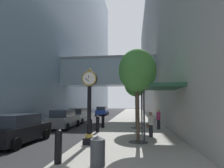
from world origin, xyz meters
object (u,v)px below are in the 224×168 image
object	(u,v)px
car_silver_far	(78,116)
car_grey_trailing	(63,119)
street_tree_mid_far	(136,84)
car_black_mid	(18,130)
bollard_fourth	(98,124)
car_blue_near	(102,111)
bollard_nearest	(58,146)
pedestrian_walking	(151,124)
trash_bin	(98,150)
bollard_fifth	(103,121)
street_tree_mid_near	(136,76)
street_tree_near	(137,71)
street_clock	(89,102)
bollard_third	(90,128)
pedestrian_by_clock	(158,119)

from	to	relation	value
car_silver_far	car_grey_trailing	bearing A→B (deg)	-88.52
street_tree_mid_far	car_black_mid	xyz separation A→B (m)	(-6.79, -13.25, -3.87)
bollard_fourth	street_tree_mid_far	world-z (taller)	street_tree_mid_far
bollard_fourth	car_blue_near	world-z (taller)	car_blue_near
car_blue_near	car_grey_trailing	distance (m)	19.41
bollard_nearest	street_tree_mid_far	size ratio (longest dim) A/B	0.20
car_black_mid	bollard_nearest	bearing A→B (deg)	-43.62
pedestrian_walking	car_silver_far	distance (m)	12.34
bollard_nearest	bollard_fourth	xyz separation A→B (m)	(0.00, 7.72, 0.00)
bollard_fourth	trash_bin	distance (m)	7.97
bollard_nearest	bollard_fifth	world-z (taller)	same
street_tree_mid_near	street_tree_mid_far	xyz separation A→B (m)	(-0.00, 6.34, -0.05)
street_tree_near	street_clock	bearing A→B (deg)	-162.72
car_blue_near	car_black_mid	size ratio (longest dim) A/B	0.99
bollard_fourth	car_grey_trailing	size ratio (longest dim) A/B	0.27
bollard_third	bollard_fourth	bearing A→B (deg)	90.00
bollard_nearest	trash_bin	world-z (taller)	bollard_nearest
pedestrian_walking	bollard_fifth	bearing A→B (deg)	132.91
street_tree_mid_far	car_silver_far	world-z (taller)	street_tree_mid_far
bollard_third	street_tree_mid_near	distance (m)	7.33
street_clock	car_black_mid	xyz separation A→B (m)	(-4.17, 0.25, -1.56)
bollard_fifth	pedestrian_by_clock	world-z (taller)	pedestrian_by_clock
pedestrian_by_clock	pedestrian_walking	bearing A→B (deg)	-104.34
street_clock	pedestrian_walking	size ratio (longest dim) A/B	2.56
street_tree_near	car_silver_far	world-z (taller)	street_tree_near
street_tree_mid_near	car_blue_near	size ratio (longest dim) A/B	1.33
street_tree_near	car_silver_far	bearing A→B (deg)	120.47
car_silver_far	pedestrian_by_clock	bearing A→B (deg)	-34.19
bollard_third	trash_bin	xyz separation A→B (m)	(1.48, -5.26, -0.10)
bollard_fifth	car_black_mid	distance (m)	7.67
bollard_third	car_grey_trailing	size ratio (longest dim) A/B	0.27
street_tree_mid_far	car_silver_far	size ratio (longest dim) A/B	1.34
street_tree_near	car_black_mid	bearing A→B (deg)	-175.21
car_grey_trailing	car_black_mid	bearing A→B (deg)	-90.76
bollard_nearest	car_silver_far	bearing A→B (deg)	103.73
bollard_nearest	pedestrian_by_clock	xyz separation A→B (m)	(4.79, 9.95, 0.24)
car_blue_near	bollard_fifth	bearing A→B (deg)	-80.40
street_tree_mid_far	car_blue_near	world-z (taller)	street_tree_mid_far
street_clock	car_black_mid	bearing A→B (deg)	176.61
bollard_fourth	bollard_nearest	bearing A→B (deg)	-90.00
car_silver_far	bollard_fifth	bearing A→B (deg)	-55.06
street_tree_mid_near	bollard_fourth	bearing A→B (deg)	-136.36
car_black_mid	street_tree_near	bearing A→B (deg)	4.79
bollard_nearest	car_grey_trailing	size ratio (longest dim) A/B	0.27
street_clock	bollard_fifth	xyz separation A→B (m)	(-0.34, 6.90, -1.60)
bollard_fourth	pedestrian_walking	world-z (taller)	pedestrian_walking
bollard_fifth	car_grey_trailing	xyz separation A→B (m)	(-3.73, 0.26, 0.05)
bollard_fifth	street_tree_near	bearing A→B (deg)	-63.99
street_tree_near	car_grey_trailing	world-z (taller)	street_tree_near
pedestrian_walking	street_tree_near	bearing A→B (deg)	-113.43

